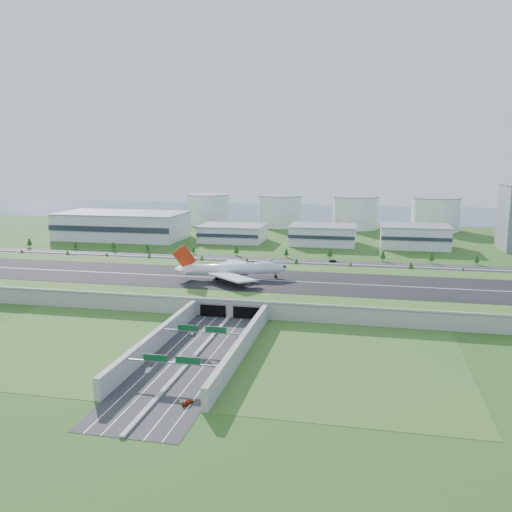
% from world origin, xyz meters
% --- Properties ---
extents(ground, '(1200.00, 1200.00, 0.00)m').
position_xyz_m(ground, '(0.00, 0.00, 0.00)').
color(ground, '#304A17').
rests_on(ground, ground).
extents(airfield_deck, '(520.00, 100.00, 9.20)m').
position_xyz_m(airfield_deck, '(0.00, -0.09, 4.12)').
color(airfield_deck, '#969691').
rests_on(airfield_deck, ground).
extents(underpass_road, '(38.80, 120.40, 8.00)m').
position_xyz_m(underpass_road, '(0.00, -99.42, 3.43)').
color(underpass_road, '#28282B').
rests_on(underpass_road, ground).
extents(sign_gantry_near, '(38.70, 0.70, 9.80)m').
position_xyz_m(sign_gantry_near, '(0.00, -95.04, 6.95)').
color(sign_gantry_near, gray).
rests_on(sign_gantry_near, ground).
extents(sign_gantry_far, '(38.70, 0.70, 9.80)m').
position_xyz_m(sign_gantry_far, '(0.00, -130.04, 6.95)').
color(sign_gantry_far, gray).
rests_on(sign_gantry_far, ground).
extents(north_expressway, '(560.00, 36.00, 0.12)m').
position_xyz_m(north_expressway, '(0.00, 95.00, 0.06)').
color(north_expressway, '#28282B').
rests_on(north_expressway, ground).
extents(tree_row, '(503.21, 48.69, 8.43)m').
position_xyz_m(tree_row, '(4.12, 96.28, 4.62)').
color(tree_row, '#3D2819').
rests_on(tree_row, ground).
extents(hangar_west, '(120.00, 60.00, 25.00)m').
position_xyz_m(hangar_west, '(-170.00, 185.00, 12.50)').
color(hangar_west, silver).
rests_on(hangar_west, ground).
extents(hangar_mid_a, '(58.00, 42.00, 15.00)m').
position_xyz_m(hangar_mid_a, '(-60.00, 190.00, 7.50)').
color(hangar_mid_a, silver).
rests_on(hangar_mid_a, ground).
extents(hangar_mid_b, '(58.00, 42.00, 17.00)m').
position_xyz_m(hangar_mid_b, '(25.00, 190.00, 8.50)').
color(hangar_mid_b, silver).
rests_on(hangar_mid_b, ground).
extents(hangar_mid_c, '(58.00, 42.00, 19.00)m').
position_xyz_m(hangar_mid_c, '(105.00, 190.00, 9.50)').
color(hangar_mid_c, silver).
rests_on(hangar_mid_c, ground).
extents(fuel_tank_a, '(50.00, 50.00, 35.00)m').
position_xyz_m(fuel_tank_a, '(-120.00, 310.00, 17.50)').
color(fuel_tank_a, silver).
rests_on(fuel_tank_a, ground).
extents(fuel_tank_b, '(50.00, 50.00, 35.00)m').
position_xyz_m(fuel_tank_b, '(-35.00, 310.00, 17.50)').
color(fuel_tank_b, silver).
rests_on(fuel_tank_b, ground).
extents(fuel_tank_c, '(50.00, 50.00, 35.00)m').
position_xyz_m(fuel_tank_c, '(50.00, 310.00, 17.50)').
color(fuel_tank_c, silver).
rests_on(fuel_tank_c, ground).
extents(fuel_tank_d, '(50.00, 50.00, 35.00)m').
position_xyz_m(fuel_tank_d, '(135.00, 310.00, 17.50)').
color(fuel_tank_d, silver).
rests_on(fuel_tank_d, ground).
extents(bay_water, '(1200.00, 260.00, 0.06)m').
position_xyz_m(bay_water, '(0.00, 480.00, 0.03)').
color(bay_water, '#354A66').
rests_on(bay_water, ground).
extents(boeing_747, '(65.80, 61.20, 21.08)m').
position_xyz_m(boeing_747, '(-11.40, -0.40, 13.98)').
color(boeing_747, white).
rests_on(boeing_747, airfield_deck).
extents(car_0, '(2.15, 4.59, 1.52)m').
position_xyz_m(car_0, '(-9.50, -79.69, 0.88)').
color(car_0, silver).
rests_on(car_0, ground).
extents(car_1, '(1.68, 4.23, 1.37)m').
position_xyz_m(car_1, '(-11.77, -123.38, 0.80)').
color(car_1, white).
rests_on(car_1, ground).
extents(car_2, '(3.67, 5.65, 1.45)m').
position_xyz_m(car_2, '(12.68, -82.43, 0.84)').
color(car_2, '#0E1F46').
rests_on(car_2, ground).
extents(car_3, '(3.40, 5.10, 1.37)m').
position_xyz_m(car_3, '(11.07, -145.64, 0.81)').
color(car_3, '#952D0D').
rests_on(car_3, ground).
extents(car_4, '(4.43, 2.11, 1.46)m').
position_xyz_m(car_4, '(-166.28, 88.52, 0.85)').
color(car_4, '#58575C').
rests_on(car_4, ground).
extents(car_5, '(5.42, 2.95, 1.69)m').
position_xyz_m(car_5, '(39.55, 105.43, 0.97)').
color(car_5, black).
rests_on(car_5, ground).
extents(car_7, '(5.91, 2.63, 1.69)m').
position_xyz_m(car_7, '(-8.67, 100.41, 0.96)').
color(car_7, white).
rests_on(car_7, ground).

